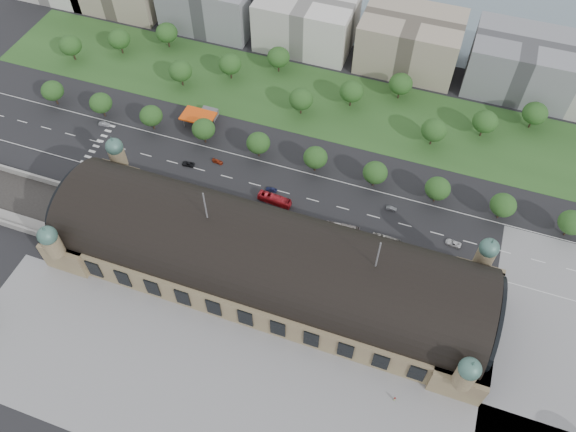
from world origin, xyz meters
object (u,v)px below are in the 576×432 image
(traffic_car_1, at_px, (104,124))
(parked_car_4, at_px, (218,210))
(traffic_car_3, at_px, (218,161))
(traffic_car_6, at_px, (453,243))
(pedestrian_0, at_px, (395,399))
(parked_car_0, at_px, (100,176))
(parked_car_5, at_px, (191,201))
(traffic_car_2, at_px, (188,164))
(petrol_station, at_px, (204,115))
(bus_west, at_px, (274,199))
(parked_car_2, at_px, (193,203))
(parked_car_3, at_px, (187,201))
(traffic_car_4, at_px, (271,189))
(parked_car_6, at_px, (208,198))
(bus_east, at_px, (386,240))
(traffic_car_5, at_px, (391,208))
(parked_car_1, at_px, (148,181))
(bus_mid, at_px, (342,229))

(traffic_car_1, distance_m, parked_car_4, 70.28)
(traffic_car_1, relative_size, traffic_car_3, 1.06)
(traffic_car_6, bearing_deg, pedestrian_0, 1.04)
(traffic_car_1, height_order, parked_car_0, traffic_car_1)
(pedestrian_0, bearing_deg, parked_car_5, 131.75)
(parked_car_4, bearing_deg, traffic_car_2, -152.94)
(traffic_car_6, xyz_separation_m, parked_car_4, (-86.45, -14.09, -0.11))
(petrol_station, height_order, bus_west, petrol_station)
(bus_west, bearing_deg, parked_car_2, 114.85)
(traffic_car_3, distance_m, bus_west, 31.34)
(petrol_station, relative_size, parked_car_3, 3.13)
(traffic_car_4, bearing_deg, bus_west, 29.95)
(traffic_car_4, relative_size, parked_car_0, 0.96)
(pedestrian_0, bearing_deg, petrol_station, 118.77)
(petrol_station, xyz_separation_m, parked_car_6, (19.58, -40.28, -2.21))
(traffic_car_1, relative_size, parked_car_4, 1.18)
(traffic_car_1, height_order, parked_car_5, traffic_car_1)
(bus_east, bearing_deg, petrol_station, 68.25)
(traffic_car_4, height_order, parked_car_3, traffic_car_4)
(traffic_car_5, distance_m, pedestrian_0, 73.30)
(traffic_car_3, relative_size, parked_car_3, 1.01)
(traffic_car_5, distance_m, bus_east, 15.70)
(parked_car_5, bearing_deg, parked_car_1, -126.49)
(parked_car_4, bearing_deg, bus_mid, 74.50)
(traffic_car_4, distance_m, bus_east, 48.60)
(pedestrian_0, bearing_deg, parked_car_4, 128.71)
(parked_car_3, height_order, bus_east, bus_east)
(traffic_car_2, xyz_separation_m, parked_car_4, (20.96, -17.67, -0.03))
(parked_car_0, height_order, parked_car_3, parked_car_0)
(traffic_car_6, distance_m, bus_east, 24.43)
(parked_car_0, distance_m, bus_west, 70.52)
(traffic_car_2, distance_m, traffic_car_4, 36.43)
(parked_car_3, height_order, parked_car_6, parked_car_3)
(traffic_car_5, bearing_deg, parked_car_4, 105.81)
(bus_west, bearing_deg, petrol_station, 57.27)
(parked_car_6, height_order, bus_east, bus_east)
(bus_west, bearing_deg, traffic_car_2, 84.57)
(traffic_car_6, distance_m, pedestrian_0, 63.29)
(parked_car_2, height_order, pedestrian_0, pedestrian_0)
(traffic_car_6, bearing_deg, bus_west, -79.63)
(traffic_car_3, relative_size, traffic_car_6, 0.81)
(parked_car_0, distance_m, bus_east, 114.32)
(traffic_car_5, relative_size, pedestrian_0, 2.03)
(bus_east, bearing_deg, parked_car_0, 94.48)
(traffic_car_1, height_order, pedestrian_0, pedestrian_0)
(traffic_car_2, relative_size, parked_car_3, 1.13)
(pedestrian_0, bearing_deg, parked_car_1, 134.91)
(parked_car_0, bearing_deg, traffic_car_2, 98.70)
(parked_car_4, height_order, pedestrian_0, pedestrian_0)
(traffic_car_3, distance_m, parked_car_2, 22.92)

